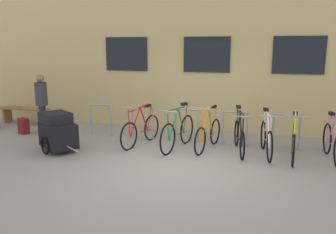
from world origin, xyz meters
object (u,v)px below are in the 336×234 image
at_px(bicycle_green, 178,132).
at_px(backpack, 24,126).
at_px(bicycle_white, 266,138).
at_px(wooden_bench, 24,112).
at_px(bicycle_pink, 333,142).
at_px(bike_trailer, 58,132).
at_px(bicycle_yellow, 294,141).
at_px(person_by_bench, 42,100).
at_px(bicycle_orange, 208,134).
at_px(bicycle_red, 141,130).
at_px(bicycle_black, 239,136).

xyz_separation_m(bicycle_green, backpack, (-4.49, 0.17, -0.18)).
xyz_separation_m(bicycle_white, wooden_bench, (-7.37, 1.20, -0.01)).
height_order(bicycle_green, bicycle_pink, bicycle_green).
xyz_separation_m(bicycle_pink, bicycle_white, (-1.37, -0.01, -0.01)).
height_order(bike_trailer, backpack, bike_trailer).
distance_m(bicycle_green, bicycle_yellow, 2.60).
bearing_deg(person_by_bench, bicycle_yellow, -2.83).
bearing_deg(bike_trailer, bicycle_yellow, 10.47).
distance_m(bicycle_pink, bicycle_white, 1.37).
distance_m(bicycle_orange, person_by_bench, 4.69).
relative_size(bicycle_white, person_by_bench, 1.00).
bearing_deg(bicycle_pink, bicycle_red, -179.84).
xyz_separation_m(bicycle_pink, bicycle_red, (-4.37, -0.01, -0.01)).
bearing_deg(person_by_bench, bicycle_pink, -1.79).
bearing_deg(wooden_bench, bicycle_white, -9.27).
xyz_separation_m(bicycle_yellow, bicycle_black, (-1.17, 0.14, -0.01)).
xyz_separation_m(bicycle_pink, person_by_bench, (-7.35, 0.23, 0.57)).
height_order(bicycle_pink, bicycle_white, bicycle_white).
bearing_deg(bicycle_pink, bicycle_orange, 178.57).
bearing_deg(bicycle_red, bicycle_yellow, -1.31).
relative_size(bicycle_pink, bicycle_black, 1.03).
xyz_separation_m(bicycle_black, wooden_bench, (-6.77, 1.15, 0.00)).
bearing_deg(wooden_bench, bicycle_green, -13.40).
relative_size(bicycle_red, backpack, 3.77).
height_order(bicycle_white, bicycle_red, bicycle_red).
bearing_deg(bike_trailer, bicycle_black, 15.21).
bearing_deg(bicycle_red, bicycle_pink, 0.16).
bearing_deg(bicycle_red, person_by_bench, 175.36).
bearing_deg(bicycle_green, person_by_bench, 175.50).
height_order(bicycle_orange, backpack, bicycle_orange).
xyz_separation_m(bicycle_red, backpack, (-3.53, 0.10, -0.16)).
height_order(bicycle_black, bike_trailer, bicycle_black).
bearing_deg(bicycle_orange, bicycle_white, -3.45).
bearing_deg(bicycle_white, person_by_bench, 177.68).
relative_size(bicycle_pink, bike_trailer, 1.24).
distance_m(bicycle_orange, bicycle_red, 1.67).
distance_m(bicycle_red, bike_trailer, 1.96).
bearing_deg(bike_trailer, wooden_bench, 140.37).
bearing_deg(wooden_bench, person_by_bench, -34.63).
bearing_deg(bicycle_white, bicycle_black, 174.81).
xyz_separation_m(bicycle_green, bicycle_orange, (0.70, 0.15, -0.03)).
xyz_separation_m(wooden_bench, backpack, (0.85, -1.11, -0.15)).
bearing_deg(bicycle_yellow, bicycle_green, 179.71).
xyz_separation_m(bike_trailer, backpack, (-1.87, 1.15, -0.25)).
distance_m(bicycle_orange, backpack, 5.20).
height_order(bicycle_orange, person_by_bench, person_by_bench).
xyz_separation_m(bicycle_green, wooden_bench, (-5.34, 1.27, -0.03)).
bearing_deg(bicycle_green, bicycle_white, 1.93).
bearing_deg(wooden_bench, bicycle_pink, -7.76).
relative_size(bicycle_yellow, person_by_bench, 1.04).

